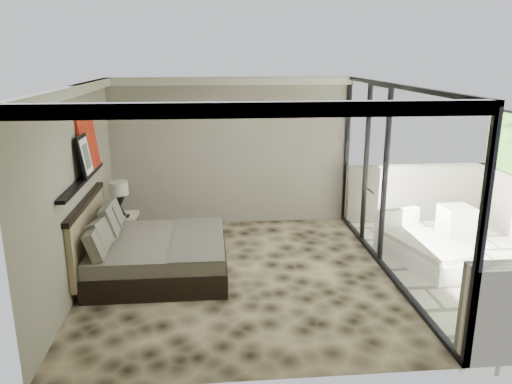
{
  "coord_description": "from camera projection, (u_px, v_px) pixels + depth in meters",
  "views": [
    {
      "loc": [
        -0.38,
        -6.85,
        3.2
      ],
      "look_at": [
        0.29,
        0.4,
        1.19
      ],
      "focal_mm": 35.0,
      "sensor_mm": 36.0,
      "label": 1
    }
  ],
  "objects": [
    {
      "name": "glass_wall",
      "position": [
        392.0,
        182.0,
        7.29
      ],
      "size": [
        0.08,
        5.0,
        2.8
      ],
      "primitive_type": "cube",
      "color": "white",
      "rests_on": "floor"
    },
    {
      "name": "ceiling",
      "position": [
        237.0,
        86.0,
        6.72
      ],
      "size": [
        4.5,
        5.0,
        0.02
      ],
      "primitive_type": "cube",
      "color": "silver",
      "rests_on": "back_wall"
    },
    {
      "name": "picture_ledge",
      "position": [
        82.0,
        180.0,
        6.96
      ],
      "size": [
        0.12,
        2.2,
        0.05
      ],
      "primitive_type": "cube",
      "color": "black",
      "rests_on": "left_wall"
    },
    {
      "name": "table_lamp",
      "position": [
        119.0,
        194.0,
        8.51
      ],
      "size": [
        0.32,
        0.32,
        0.59
      ],
      "color": "black",
      "rests_on": "nightstand"
    },
    {
      "name": "ottoman",
      "position": [
        456.0,
        221.0,
        9.09
      ],
      "size": [
        0.56,
        0.56,
        0.54
      ],
      "primitive_type": "cube",
      "rotation": [
        0.0,
        0.0,
        0.04
      ],
      "color": "white",
      "rests_on": "terrace_slab"
    },
    {
      "name": "lounger",
      "position": [
        423.0,
        249.0,
        7.95
      ],
      "size": [
        1.24,
        1.83,
        0.66
      ],
      "rotation": [
        0.0,
        0.0,
        0.26
      ],
      "color": "white",
      "rests_on": "terrace_slab"
    },
    {
      "name": "floor",
      "position": [
        239.0,
        276.0,
        7.46
      ],
      "size": [
        5.0,
        5.0,
        0.0
      ],
      "primitive_type": "plane",
      "color": "black",
      "rests_on": "ground"
    },
    {
      "name": "bed",
      "position": [
        152.0,
        253.0,
        7.45
      ],
      "size": [
        2.05,
        1.98,
        1.13
      ],
      "color": "black",
      "rests_on": "floor"
    },
    {
      "name": "abstract_canvas",
      "position": [
        88.0,
        140.0,
        7.39
      ],
      "size": [
        0.13,
        0.9,
        0.9
      ],
      "primitive_type": "cube",
      "rotation": [
        0.0,
        -0.1,
        0.0
      ],
      "color": "#B2150F",
      "rests_on": "picture_ledge"
    },
    {
      "name": "left_wall",
      "position": [
        77.0,
        189.0,
        6.89
      ],
      "size": [
        0.02,
        5.0,
        2.8
      ],
      "primitive_type": "cube",
      "color": "gray",
      "rests_on": "floor"
    },
    {
      "name": "terrace_slab",
      "position": [
        478.0,
        270.0,
        7.81
      ],
      "size": [
        3.0,
        5.0,
        0.12
      ],
      "primitive_type": "cube",
      "color": "beige",
      "rests_on": "ground"
    },
    {
      "name": "framed_print",
      "position": [
        85.0,
        156.0,
        6.99
      ],
      "size": [
        0.11,
        0.5,
        0.6
      ],
      "primitive_type": "cube",
      "rotation": [
        0.0,
        -0.14,
        0.0
      ],
      "color": "black",
      "rests_on": "picture_ledge"
    },
    {
      "name": "back_wall",
      "position": [
        231.0,
        152.0,
        9.48
      ],
      "size": [
        4.5,
        0.02,
        2.8
      ],
      "primitive_type": "cube",
      "color": "gray",
      "rests_on": "floor"
    },
    {
      "name": "nightstand",
      "position": [
        123.0,
        229.0,
        8.69
      ],
      "size": [
        0.69,
        0.69,
        0.53
      ],
      "primitive_type": "cube",
      "rotation": [
        0.0,
        0.0,
        0.39
      ],
      "color": "black",
      "rests_on": "floor"
    }
  ]
}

